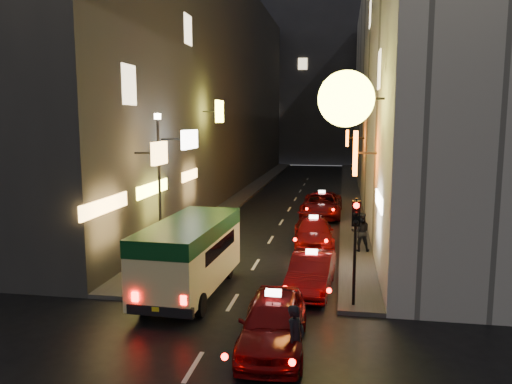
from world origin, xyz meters
The scene contains 14 objects.
building_left centered at (-8.00, 33.99, 9.00)m, with size 7.49×52.29×18.00m.
building_right centered at (8.00, 33.99, 9.00)m, with size 8.42×52.00×18.00m.
building_far centered at (0.00, 66.00, 11.00)m, with size 30.00×10.00×22.00m, color #343439.
sidewalk_left centered at (-4.25, 34.00, 0.07)m, with size 1.50×52.00×0.15m, color #44413F.
sidewalk_right centered at (4.25, 34.00, 0.07)m, with size 1.50×52.00×0.15m, color #44413F.
minibus centered at (-1.65, 9.08, 1.65)m, with size 2.35×6.14×2.61m.
taxi_near centered at (1.81, 5.38, 0.85)m, with size 2.43×5.45×1.87m.
taxi_second centered at (2.53, 10.18, 0.78)m, with size 2.32×5.03×1.73m.
taxi_third centered at (2.22, 16.71, 0.78)m, with size 2.43×5.05×1.73m.
taxi_far centered at (2.30, 24.34, 0.87)m, with size 2.34×5.53×1.92m.
pedestrian_crossing centered at (2.51, 4.28, 0.94)m, with size 0.62×0.40×1.88m, color black.
pedestrian_sidewalk centered at (4.43, 15.51, 1.16)m, with size 0.76×0.47×2.02m, color black.
traffic_light centered at (4.00, 8.47, 2.69)m, with size 0.26×0.43×3.50m.
lamp_post centered at (-4.20, 13.00, 3.72)m, with size 0.28×0.28×6.22m.
Camera 1 is at (3.54, -7.23, 6.10)m, focal length 35.00 mm.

